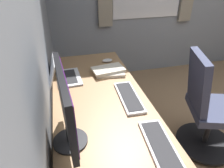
{
  "coord_description": "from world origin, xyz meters",
  "views": [
    {
      "loc": [
        -0.81,
        1.77,
        1.62
      ],
      "look_at": [
        0.25,
        1.5,
        0.95
      ],
      "focal_mm": 32.16,
      "sensor_mm": 36.0,
      "label": 1
    }
  ],
  "objects": [
    {
      "name": "keyboard_spare",
      "position": [
        -0.13,
        1.32,
        0.74
      ],
      "size": [
        0.43,
        0.17,
        0.02
      ],
      "color": "silver",
      "rests_on": "desk"
    },
    {
      "name": "mouse_main",
      "position": [
        1.05,
        1.35,
        0.75
      ],
      "size": [
        0.06,
        0.1,
        0.03
      ],
      "primitive_type": "ellipsoid",
      "color": "silver",
      "rests_on": "desk"
    },
    {
      "name": "office_chair",
      "position": [
        0.38,
        0.57,
        0.46
      ],
      "size": [
        0.56,
        0.6,
        0.97
      ],
      "color": "#383D56",
      "rests_on": "ground"
    },
    {
      "name": "keyboard_main",
      "position": [
        0.37,
        1.34,
        0.74
      ],
      "size": [
        0.42,
        0.15,
        0.02
      ],
      "color": "silver",
      "rests_on": "desk"
    },
    {
      "name": "laptop_leftmost",
      "position": [
        0.8,
        1.81,
        0.78
      ],
      "size": [
        0.34,
        0.29,
        0.2
      ],
      "color": "silver",
      "rests_on": "desk"
    },
    {
      "name": "monitor_primary",
      "position": [
        0.04,
        1.8,
        0.99
      ],
      "size": [
        0.54,
        0.2,
        0.45
      ],
      "color": "black",
      "rests_on": "desk"
    },
    {
      "name": "book_stack_near",
      "position": [
        0.81,
        1.38,
        0.75
      ],
      "size": [
        0.24,
        0.31,
        0.05
      ],
      "color": "beige",
      "rests_on": "desk"
    },
    {
      "name": "desk",
      "position": [
        0.25,
        1.55,
        0.66
      ],
      "size": [
        2.08,
        0.7,
        0.73
      ],
      "color": "#936D47",
      "rests_on": "ground"
    },
    {
      "name": "wall_back",
      "position": [
        0.0,
        1.97,
        1.3
      ],
      "size": [
        4.8,
        0.1,
        2.6
      ],
      "primitive_type": "cube",
      "color": "#8C939E",
      "rests_on": "ground"
    }
  ]
}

